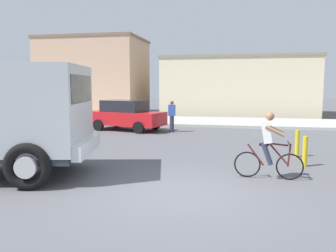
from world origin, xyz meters
TOP-DOWN VIEW (x-y plane):
  - ground_plane at (0.00, 0.00)m, footprint 120.00×120.00m
  - sidewalk_far at (0.00, 14.61)m, footprint 80.00×5.00m
  - cyclist at (2.00, 1.65)m, footprint 1.73×0.50m
  - car_red_near at (-4.61, 10.19)m, footprint 4.30×2.68m
  - pedestrian_near_kerb at (-2.08, 9.90)m, footprint 0.34×0.22m
  - bollard_near at (3.19, 3.26)m, footprint 0.14×0.14m
  - bollard_far at (3.19, 4.66)m, footprint 0.14×0.14m
  - building_corner_left at (-10.71, 20.29)m, footprint 8.25×6.00m
  - building_mid_block at (1.18, 21.65)m, footprint 11.89×6.88m

SIDE VIEW (x-z plane):
  - ground_plane at x=0.00m, z-range 0.00..0.00m
  - sidewalk_far at x=0.00m, z-range 0.00..0.16m
  - bollard_near at x=3.19m, z-range 0.00..0.90m
  - bollard_far at x=3.19m, z-range 0.00..0.90m
  - car_red_near at x=-4.61m, z-range 0.02..1.62m
  - pedestrian_near_kerb at x=-2.08m, z-range 0.04..1.66m
  - cyclist at x=2.00m, z-range 0.00..1.72m
  - building_mid_block at x=1.18m, z-range 0.00..4.64m
  - building_corner_left at x=-10.71m, z-range 0.00..6.27m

